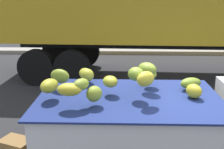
# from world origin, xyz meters

# --- Properties ---
(curb_strip) EXTENTS (80.00, 0.80, 0.16)m
(curb_strip) POSITION_xyz_m (0.00, 8.54, 0.08)
(curb_strip) COLOR gray
(curb_strip) RESTS_ON ground
(produce_crate) EXTENTS (0.62, 0.52, 0.30)m
(produce_crate) POSITION_xyz_m (-2.95, -0.23, 0.15)
(produce_crate) COLOR olive
(produce_crate) RESTS_ON ground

